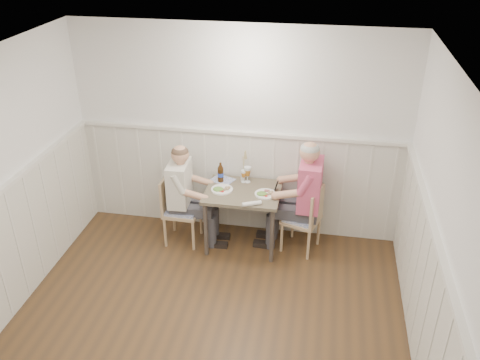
{
  "coord_description": "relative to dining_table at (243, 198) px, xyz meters",
  "views": [
    {
      "loc": [
        1.0,
        -3.28,
        3.68
      ],
      "look_at": [
        0.12,
        1.64,
        1.0
      ],
      "focal_mm": 38.0,
      "sensor_mm": 36.0,
      "label": 1
    }
  ],
  "objects": [
    {
      "name": "grass_vase",
      "position": [
        -0.05,
        0.24,
        0.3
      ],
      "size": [
        0.05,
        0.05,
        0.43
      ],
      "color": "silver",
      "rests_on": "dining_table"
    },
    {
      "name": "wainscot",
      "position": [
        -0.12,
        -1.15,
        0.04
      ],
      "size": [
        4.0,
        4.49,
        1.34
      ],
      "color": "silver",
      "rests_on": "ground"
    },
    {
      "name": "dining_table",
      "position": [
        0.0,
        0.0,
        0.0
      ],
      "size": [
        0.88,
        0.7,
        0.75
      ],
      "color": "brown",
      "rests_on": "ground"
    },
    {
      "name": "ground_plane",
      "position": [
        -0.12,
        -1.84,
        -0.65
      ],
      "size": [
        4.5,
        4.5,
        0.0
      ],
      "primitive_type": "plane",
      "color": "#46311E"
    },
    {
      "name": "beer_bottle",
      "position": [
        -0.3,
        0.18,
        0.22
      ],
      "size": [
        0.07,
        0.07,
        0.25
      ],
      "color": "#331D0B",
      "rests_on": "dining_table"
    },
    {
      "name": "chair_left",
      "position": [
        -0.79,
        -0.05,
        -0.17
      ],
      "size": [
        0.42,
        0.42,
        0.88
      ],
      "color": "tan",
      "rests_on": "ground"
    },
    {
      "name": "chair_right",
      "position": [
        0.75,
        0.02,
        -0.19
      ],
      "size": [
        0.5,
        0.5,
        0.85
      ],
      "color": "tan",
      "rests_on": "ground"
    },
    {
      "name": "rolled_napkin",
      "position": [
        0.15,
        -0.31,
        0.13
      ],
      "size": [
        0.22,
        0.13,
        0.05
      ],
      "color": "white",
      "rests_on": "dining_table"
    },
    {
      "name": "gingham_mat",
      "position": [
        -0.29,
        0.22,
        0.11
      ],
      "size": [
        0.33,
        0.3,
        0.01
      ],
      "color": "#41529D",
      "rests_on": "dining_table"
    },
    {
      "name": "plate_man",
      "position": [
        0.26,
        -0.05,
        0.12
      ],
      "size": [
        0.25,
        0.25,
        0.06
      ],
      "color": "white",
      "rests_on": "dining_table"
    },
    {
      "name": "room_shell",
      "position": [
        -0.12,
        -1.84,
        0.87
      ],
      "size": [
        4.04,
        4.54,
        2.6
      ],
      "color": "white",
      "rests_on": "ground"
    },
    {
      "name": "man_in_pink",
      "position": [
        0.73,
        0.06,
        -0.05
      ],
      "size": [
        0.67,
        0.47,
        1.43
      ],
      "color": "#3F3F47",
      "rests_on": "ground"
    },
    {
      "name": "diner_cream",
      "position": [
        -0.72,
        -0.05,
        -0.1
      ],
      "size": [
        0.62,
        0.43,
        1.31
      ],
      "color": "#3F3F47",
      "rests_on": "ground"
    },
    {
      "name": "beer_glass_a",
      "position": [
        0.02,
        0.22,
        0.24
      ],
      "size": [
        0.08,
        0.08,
        0.2
      ],
      "color": "silver",
      "rests_on": "dining_table"
    },
    {
      "name": "plate_diner",
      "position": [
        -0.26,
        -0.04,
        0.12
      ],
      "size": [
        0.26,
        0.26,
        0.07
      ],
      "color": "white",
      "rests_on": "dining_table"
    },
    {
      "name": "beer_glass_b",
      "position": [
        -0.03,
        0.21,
        0.21
      ],
      "size": [
        0.06,
        0.06,
        0.16
      ],
      "color": "silver",
      "rests_on": "dining_table"
    }
  ]
}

